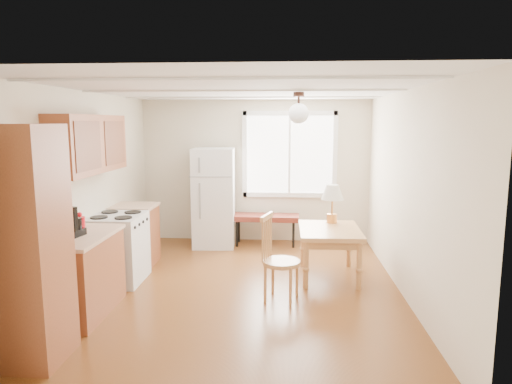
# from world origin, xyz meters

# --- Properties ---
(room_shell) EXTENTS (4.60, 5.60, 2.62)m
(room_shell) POSITION_xyz_m (0.00, 0.00, 1.25)
(room_shell) COLOR #4E2710
(room_shell) RESTS_ON ground
(kitchen_run) EXTENTS (0.65, 3.40, 2.20)m
(kitchen_run) POSITION_xyz_m (-1.72, -0.63, 0.84)
(kitchen_run) COLOR brown
(kitchen_run) RESTS_ON ground
(window_unit) EXTENTS (1.64, 0.05, 1.51)m
(window_unit) POSITION_xyz_m (0.60, 2.47, 1.55)
(window_unit) COLOR white
(window_unit) RESTS_ON room_shell
(pendant_light) EXTENTS (0.26, 0.26, 0.40)m
(pendant_light) POSITION_xyz_m (0.70, 0.40, 2.24)
(pendant_light) COLOR black
(pendant_light) RESTS_ON room_shell
(refrigerator) EXTENTS (0.73, 0.74, 1.68)m
(refrigerator) POSITION_xyz_m (-0.68, 2.07, 0.84)
(refrigerator) COLOR silver
(refrigerator) RESTS_ON ground
(bench) EXTENTS (1.16, 0.45, 0.53)m
(bench) POSITION_xyz_m (0.20, 2.16, 0.47)
(bench) COLOR #571D14
(bench) RESTS_ON ground
(dining_table) EXTENTS (0.82, 1.09, 0.68)m
(dining_table) POSITION_xyz_m (1.15, 0.58, 0.58)
(dining_table) COLOR #AA7441
(dining_table) RESTS_ON ground
(chair) EXTENTS (0.49, 0.48, 1.03)m
(chair) POSITION_xyz_m (0.41, -0.27, 0.59)
(chair) COLOR #AA7441
(chair) RESTS_ON ground
(table_lamp) EXTENTS (0.32, 0.32, 0.55)m
(table_lamp) POSITION_xyz_m (1.21, 0.95, 1.08)
(table_lamp) COLOR #C6843F
(table_lamp) RESTS_ON dining_table
(coffee_maker) EXTENTS (0.21, 0.25, 0.34)m
(coffee_maker) POSITION_xyz_m (-1.72, -0.92, 1.02)
(coffee_maker) COLOR black
(coffee_maker) RESTS_ON kitchen_run
(kettle) EXTENTS (0.11, 0.11, 0.21)m
(kettle) POSITION_xyz_m (-1.77, -0.65, 0.99)
(kettle) COLOR red
(kettle) RESTS_ON kitchen_run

